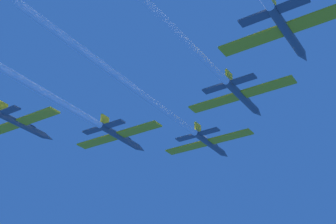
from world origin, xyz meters
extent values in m
cylinder|color=#4C5660|center=(-0.28, 0.40, -0.25)|extent=(1.39, 12.61, 1.39)
cone|color=#4C5660|center=(-0.28, 8.09, -0.25)|extent=(1.36, 2.77, 1.36)
ellipsoid|color=black|center=(-0.28, 3.17, 0.34)|extent=(0.97, 2.52, 0.69)
cube|color=yellow|center=(-5.77, -0.23, -0.25)|extent=(9.58, 2.77, 0.30)
cube|color=yellow|center=(5.20, -0.23, -0.25)|extent=(9.58, 2.77, 0.30)
cube|color=yellow|center=(-0.28, -4.64, 1.45)|extent=(0.36, 2.27, 2.02)
cube|color=#4C5660|center=(-3.13, -4.90, -0.25)|extent=(4.31, 1.66, 0.30)
cube|color=#4C5660|center=(2.57, -4.90, -0.25)|extent=(4.31, 1.66, 0.30)
cylinder|color=white|center=(-0.28, -30.20, -0.25)|extent=(1.25, 48.60, 1.25)
cylinder|color=#4C5660|center=(-13.80, -14.19, -0.95)|extent=(1.39, 12.61, 1.39)
cone|color=#4C5660|center=(-13.80, -6.50, -0.95)|extent=(1.36, 2.77, 1.36)
ellipsoid|color=black|center=(-13.80, -11.41, -0.36)|extent=(0.97, 2.52, 0.69)
cube|color=yellow|center=(-19.29, -14.82, -0.95)|extent=(9.58, 2.77, 0.30)
cube|color=yellow|center=(-8.32, -14.82, -0.95)|extent=(9.58, 2.77, 0.30)
cube|color=yellow|center=(-13.80, -19.23, 0.76)|extent=(0.36, 2.27, 2.02)
cube|color=#4C5660|center=(-16.65, -19.48, -0.95)|extent=(4.31, 1.66, 0.30)
cube|color=#4C5660|center=(-10.95, -19.48, -0.95)|extent=(4.31, 1.66, 0.30)
cylinder|color=white|center=(-13.80, -39.62, -0.95)|extent=(1.25, 38.26, 1.25)
cylinder|color=#4C5660|center=(14.03, -13.45, 0.33)|extent=(1.39, 12.61, 1.39)
cone|color=#4C5660|center=(14.03, -5.76, 0.33)|extent=(1.36, 2.77, 1.36)
ellipsoid|color=black|center=(14.03, -10.68, 0.92)|extent=(0.97, 2.52, 0.69)
cube|color=yellow|center=(8.55, -14.08, 0.33)|extent=(9.58, 2.77, 0.30)
cube|color=yellow|center=(19.52, -14.08, 0.33)|extent=(9.58, 2.77, 0.30)
cube|color=yellow|center=(14.03, -18.49, 2.03)|extent=(0.36, 2.27, 2.02)
cube|color=#4C5660|center=(11.18, -18.75, 0.33)|extent=(4.31, 1.66, 0.30)
cube|color=#4C5660|center=(16.88, -18.75, 0.33)|extent=(4.31, 1.66, 0.30)
cylinder|color=white|center=(14.03, -43.71, 0.33)|extent=(1.25, 47.91, 1.25)
cylinder|color=#4C5660|center=(-28.18, -28.34, -0.10)|extent=(1.39, 12.61, 1.39)
cone|color=#4C5660|center=(-28.18, -20.65, -0.10)|extent=(1.36, 2.77, 1.36)
ellipsoid|color=black|center=(-28.18, -25.56, 0.49)|extent=(0.97, 2.52, 0.69)
cube|color=yellow|center=(-33.66, -28.97, -0.10)|extent=(9.58, 2.77, 0.30)
cube|color=yellow|center=(-22.69, -28.97, -0.10)|extent=(9.58, 2.77, 0.30)
cube|color=yellow|center=(-28.18, -33.38, 1.60)|extent=(0.36, 2.27, 2.02)
cube|color=#4C5660|center=(-25.33, -33.63, -0.10)|extent=(4.31, 1.66, 0.30)
cylinder|color=#4C5660|center=(28.10, -28.28, -0.36)|extent=(1.39, 12.61, 1.39)
cone|color=#4C5660|center=(28.10, -20.59, -0.36)|extent=(1.36, 2.77, 1.36)
ellipsoid|color=black|center=(28.10, -25.51, 0.23)|extent=(0.97, 2.52, 0.69)
cube|color=yellow|center=(22.61, -28.91, -0.36)|extent=(9.58, 2.77, 0.30)
cube|color=yellow|center=(33.58, -28.91, -0.36)|extent=(9.58, 2.77, 0.30)
cube|color=yellow|center=(28.10, -33.32, 1.34)|extent=(0.36, 2.27, 2.02)
cube|color=#4C5660|center=(25.25, -33.58, -0.36)|extent=(4.31, 1.66, 0.30)
cube|color=#4C5660|center=(30.94, -33.58, -0.36)|extent=(4.31, 1.66, 0.30)
camera|label=1|loc=(43.28, -83.83, -43.37)|focal=50.36mm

